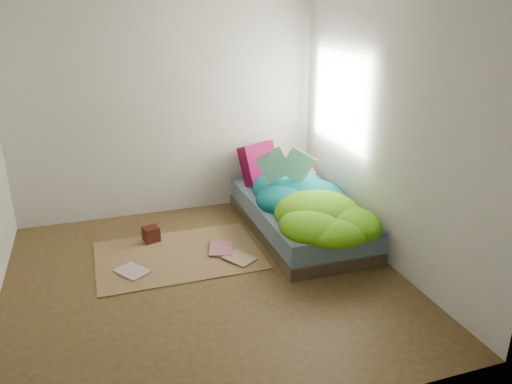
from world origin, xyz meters
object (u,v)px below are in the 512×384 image
bed (299,216)px  open_book (286,157)px  floor_book_a (123,276)px  pillow_magenta (259,163)px  floor_book_b (209,249)px  wooden_box (151,234)px

bed → open_book: size_ratio=3.96×
bed → floor_book_a: size_ratio=6.70×
pillow_magenta → open_book: bearing=-109.8°
bed → floor_book_b: bearing=-170.2°
floor_book_a → open_book: bearing=-17.3°
open_book → floor_book_b: size_ratio=1.60×
open_book → floor_book_b: open_book is taller
bed → open_book: open_book is taller
bed → floor_book_b: 1.09m
floor_book_b → wooden_box: bearing=155.3°
floor_book_a → floor_book_b: (0.87, 0.26, 0.00)m
open_book → floor_book_a: (-1.81, -0.55, -0.81)m
pillow_magenta → floor_book_a: (-1.73, -1.21, -0.55)m
floor_book_a → floor_book_b: size_ratio=0.95×
bed → open_book: 0.68m
bed → pillow_magenta: bearing=104.9°
wooden_box → floor_book_b: size_ratio=0.49×
floor_book_a → floor_book_b: floor_book_b is taller
open_book → bed: bearing=-22.5°
open_book → wooden_box: 1.64m
pillow_magenta → floor_book_b: 1.39m
floor_book_a → pillow_magenta: bearing=0.8°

